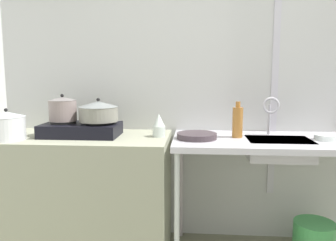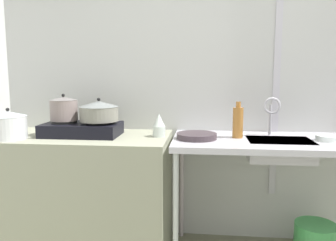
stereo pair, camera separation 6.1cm
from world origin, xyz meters
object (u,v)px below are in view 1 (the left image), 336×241
Objects in this scene: pot_beside_stove at (7,126)px; pot_on_left_burner at (63,109)px; percolator at (159,126)px; bucket_on_floor at (314,241)px; pot_on_right_burner at (98,111)px; frying_pan at (197,136)px; bottle_by_sink at (238,122)px; sink_basin at (279,149)px; small_bowl_on_drainboard at (326,137)px; faucet at (271,109)px; stove at (81,129)px.

pot_on_left_burner is at bearing 27.83° from pot_beside_stove.
percolator is at bearing 10.71° from pot_beside_stove.
bucket_on_floor is at bearing -0.04° from pot_on_left_burner.
pot_on_right_burner is 0.71m from frying_pan.
bottle_by_sink is (1.24, 0.04, -0.08)m from pot_on_left_burner.
sink_basin reaches higher than bucket_on_floor.
pot_on_right_burner is 1.57m from small_bowl_on_drainboard.
bucket_on_floor is at bearing -0.05° from pot_on_right_burner.
pot_on_right_burner is (0.26, 0.00, -0.01)m from pot_on_left_burner.
faucet reaches higher than bucket_on_floor.
sink_basin is 1.55× the size of frying_pan.
bucket_on_floor is (0.55, -0.04, -0.84)m from bottle_by_sink.
sink_basin is at bearing -0.56° from pot_on_left_burner.
pot_on_left_burner is 1.21× the size of percolator.
percolator is (0.43, 0.02, -0.10)m from pot_on_right_burner.
bucket_on_floor is at bearing -1.12° from percolator.
pot_beside_stove reaches higher than stove.
percolator is at bearing 169.39° from frying_pan.
pot_on_right_burner reaches higher than bottle_by_sink.
pot_on_right_burner is at bearing 0.00° from pot_on_left_burner.
faucet is 1.82× the size of small_bowl_on_drainboard.
frying_pan is at bearing -178.45° from sink_basin.
percolator is (0.56, 0.02, 0.03)m from stove.
small_bowl_on_drainboard is (2.15, 0.16, -0.08)m from pot_beside_stove.
faucet is (1.35, 0.13, 0.14)m from stove.
pot_on_left_burner is at bearing -178.31° from percolator.
small_bowl_on_drainboard is (1.69, -0.01, -0.03)m from stove.
stove is 3.31× the size of percolator.
pot_on_left_burner reaches higher than pot_on_right_burner.
faucet is at bearing 16.88° from frying_pan.
pot_on_right_burner is at bearing -177.64° from bottle_by_sink.
sink_basin is (1.84, 0.16, -0.16)m from pot_beside_stove.
pot_on_left_burner is 0.71× the size of pot_on_right_burner.
pot_beside_stove is 1.59× the size of small_bowl_on_drainboard.
percolator reaches higher than frying_pan.
bottle_by_sink is at bearing 168.71° from sink_basin.
pot_on_left_burner is 2.01m from bucket_on_floor.
pot_beside_stove is 0.87× the size of faucet.
stove is at bearing 179.96° from bucket_on_floor.
bottle_by_sink reaches higher than bucket_on_floor.
sink_basin is 0.32m from small_bowl_on_drainboard.
stove is at bearing 20.65° from pot_beside_stove.
faucet reaches higher than small_bowl_on_drainboard.
percolator is at bearing 178.88° from bucket_on_floor.
pot_on_left_burner is 0.46× the size of sink_basin.
frying_pan is 1.09× the size of bottle_by_sink.
frying_pan is (-0.56, -0.02, 0.09)m from sink_basin.
sink_basin is 0.72m from bucket_on_floor.
sink_basin is 0.33m from bottle_by_sink.
pot_on_left_burner is at bearing 178.20° from frying_pan.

